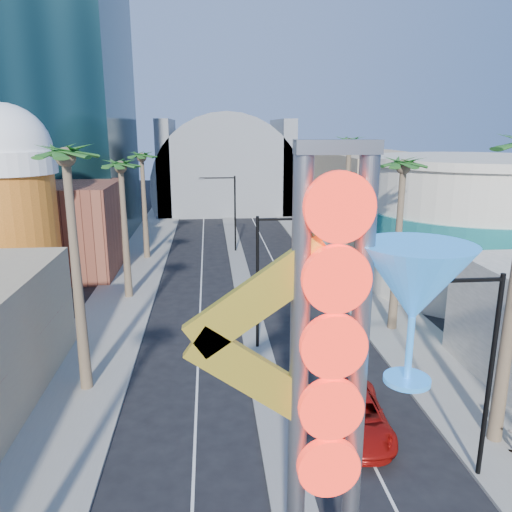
% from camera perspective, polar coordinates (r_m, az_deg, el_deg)
% --- Properties ---
extents(sidewalk_west, '(5.00, 100.00, 0.15)m').
position_cam_1_polar(sidewalk_west, '(44.71, -13.98, -2.48)').
color(sidewalk_west, gray).
rests_on(sidewalk_west, ground).
extents(sidewalk_east, '(5.00, 100.00, 0.15)m').
position_cam_1_polar(sidewalk_east, '(45.83, 10.22, -1.86)').
color(sidewalk_east, gray).
rests_on(sidewalk_east, ground).
extents(median, '(1.60, 84.00, 0.15)m').
position_cam_1_polar(median, '(47.14, -1.96, -1.18)').
color(median, gray).
rests_on(median, ground).
extents(hotel_tower, '(20.00, 20.00, 50.00)m').
position_cam_1_polar(hotel_tower, '(63.57, -25.38, 24.27)').
color(hotel_tower, black).
rests_on(hotel_tower, ground).
extents(brick_filler_west, '(10.00, 10.00, 8.00)m').
position_cam_1_polar(brick_filler_west, '(48.04, -21.44, 2.93)').
color(brick_filler_west, brown).
rests_on(brick_filler_west, ground).
extents(filler_east, '(10.00, 20.00, 10.00)m').
position_cam_1_polar(filler_east, '(58.89, 13.21, 6.50)').
color(filler_east, tan).
rests_on(filler_east, ground).
extents(beer_mug, '(7.00, 7.00, 14.50)m').
position_cam_1_polar(beer_mug, '(40.27, -26.35, 5.93)').
color(beer_mug, '#AB5C16').
rests_on(beer_mug, ground).
extents(turquoise_building, '(16.60, 16.60, 10.60)m').
position_cam_1_polar(turquoise_building, '(43.32, 23.24, 3.27)').
color(turquoise_building, '#B0AB95').
rests_on(turquoise_building, ground).
extents(canopy, '(22.00, 16.00, 22.00)m').
position_cam_1_polar(canopy, '(79.81, -3.50, 8.36)').
color(canopy, slate).
rests_on(canopy, ground).
extents(neon_sign, '(6.53, 2.60, 12.55)m').
position_cam_1_polar(neon_sign, '(12.15, 12.18, -12.69)').
color(neon_sign, gray).
rests_on(neon_sign, ground).
extents(streetlight_0, '(3.79, 0.25, 8.00)m').
position_cam_1_polar(streetlight_0, '(28.62, 1.26, -1.57)').
color(streetlight_0, black).
rests_on(streetlight_0, ground).
extents(streetlight_1, '(3.79, 0.25, 8.00)m').
position_cam_1_polar(streetlight_1, '(51.96, -3.02, 5.70)').
color(streetlight_1, black).
rests_on(streetlight_1, ground).
extents(streetlight_2, '(3.45, 0.25, 8.00)m').
position_cam_1_polar(streetlight_2, '(19.65, 24.19, -10.77)').
color(streetlight_2, black).
rests_on(streetlight_2, ground).
extents(palm_1, '(2.40, 2.40, 12.70)m').
position_cam_1_polar(palm_1, '(24.24, -20.79, 8.90)').
color(palm_1, brown).
rests_on(palm_1, ground).
extents(palm_2, '(2.40, 2.40, 11.20)m').
position_cam_1_polar(palm_2, '(37.99, -15.17, 8.99)').
color(palm_2, brown).
rests_on(palm_2, ground).
extents(palm_3, '(2.40, 2.40, 11.20)m').
position_cam_1_polar(palm_3, '(49.83, -12.91, 10.32)').
color(palm_3, brown).
rests_on(palm_3, ground).
extents(palm_6, '(2.40, 2.40, 11.70)m').
position_cam_1_polar(palm_6, '(31.68, 16.43, 8.72)').
color(palm_6, brown).
rests_on(palm_6, ground).
extents(palm_7, '(2.40, 2.40, 12.70)m').
position_cam_1_polar(palm_7, '(42.97, 10.58, 11.62)').
color(palm_7, brown).
rests_on(palm_7, ground).
extents(red_pickup, '(3.02, 5.78, 1.55)m').
position_cam_1_polar(red_pickup, '(22.96, 11.29, -17.37)').
color(red_pickup, '#A6110C').
rests_on(red_pickup, ground).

